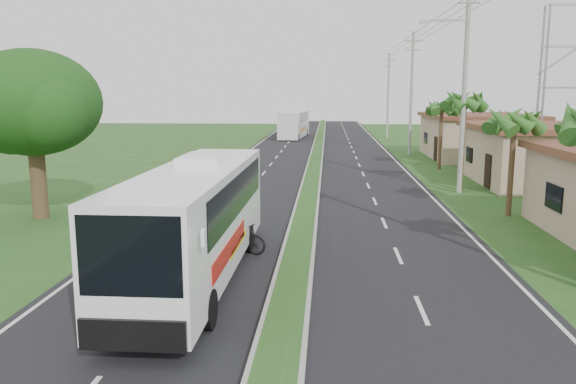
{
  "coord_description": "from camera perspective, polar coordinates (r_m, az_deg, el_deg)",
  "views": [
    {
      "loc": [
        1.0,
        -14.12,
        5.61
      ],
      "look_at": [
        -0.53,
        7.4,
        1.8
      ],
      "focal_mm": 35.0,
      "sensor_mm": 36.0,
      "label": 1
    }
  ],
  "objects": [
    {
      "name": "palm_verge_d",
      "position": [
        42.94,
        15.37,
        8.25
      ],
      "size": [
        2.4,
        2.4,
        5.25
      ],
      "color": "#473321",
      "rests_on": "ground"
    },
    {
      "name": "utility_pole_d",
      "position": [
        72.51,
        10.14,
        9.72
      ],
      "size": [
        1.6,
        0.28,
        10.5
      ],
      "color": "gray",
      "rests_on": "ground"
    },
    {
      "name": "coach_bus_main",
      "position": [
        17.09,
        -9.19,
        -2.2
      ],
      "size": [
        2.48,
        11.44,
        3.69
      ],
      "rotation": [
        0.0,
        0.0,
        -0.0
      ],
      "color": "white",
      "rests_on": "ground"
    },
    {
      "name": "shade_tree",
      "position": [
        27.47,
        -24.7,
        7.9
      ],
      "size": [
        6.3,
        6.0,
        7.54
      ],
      "color": "#473321",
      "rests_on": "ground"
    },
    {
      "name": "utility_pole_b",
      "position": [
        32.98,
        17.47,
        10.69
      ],
      "size": [
        3.2,
        0.28,
        12.0
      ],
      "color": "gray",
      "rests_on": "ground"
    },
    {
      "name": "median_strip",
      "position": [
        34.57,
        2.35,
        0.85
      ],
      "size": [
        1.2,
        160.0,
        0.18
      ],
      "color": "gray",
      "rests_on": "ground"
    },
    {
      "name": "coach_bus_far",
      "position": [
        71.46,
        0.64,
        7.03
      ],
      "size": [
        3.36,
        11.52,
        3.31
      ],
      "rotation": [
        0.0,
        0.0,
        -0.08
      ],
      "color": "silver",
      "rests_on": "ground"
    },
    {
      "name": "utility_pole_c",
      "position": [
        52.65,
        12.43,
        9.86
      ],
      "size": [
        1.6,
        0.28,
        11.0
      ],
      "color": "gray",
      "rests_on": "ground"
    },
    {
      "name": "motorcyclist",
      "position": [
        19.84,
        -4.77,
        -4.21
      ],
      "size": [
        1.94,
        1.06,
        2.13
      ],
      "rotation": [
        0.0,
        0.0,
        -0.3
      ],
      "color": "black",
      "rests_on": "ground"
    },
    {
      "name": "lane_edge_right",
      "position": [
        35.04,
        13.37,
        0.54
      ],
      "size": [
        0.12,
        160.0,
        0.01
      ],
      "primitive_type": "cube",
      "color": "silver",
      "rests_on": "ground"
    },
    {
      "name": "lane_edge_left",
      "position": [
        35.42,
        -8.55,
        0.8
      ],
      "size": [
        0.12,
        160.0,
        0.01
      ],
      "primitive_type": "cube",
      "color": "silver",
      "rests_on": "ground"
    },
    {
      "name": "shop_mid",
      "position": [
        38.57,
        23.78,
        3.59
      ],
      "size": [
        7.6,
        10.6,
        3.67
      ],
      "color": "tan",
      "rests_on": "ground"
    },
    {
      "name": "road_asphalt",
      "position": [
        34.59,
        2.35,
        0.7
      ],
      "size": [
        14.0,
        160.0,
        0.02
      ],
      "primitive_type": "cube",
      "color": "black",
      "rests_on": "ground"
    },
    {
      "name": "palm_verge_b",
      "position": [
        27.46,
        22.02,
        6.68
      ],
      "size": [
        2.4,
        2.4,
        5.05
      ],
      "color": "#473321",
      "rests_on": "ground"
    },
    {
      "name": "palm_verge_c",
      "position": [
        34.03,
        17.52,
        8.74
      ],
      "size": [
        2.4,
        2.4,
        5.85
      ],
      "color": "#473321",
      "rests_on": "ground"
    },
    {
      "name": "shop_far",
      "position": [
        51.91,
        18.64,
        5.44
      ],
      "size": [
        8.6,
        11.6,
        3.82
      ],
      "color": "tan",
      "rests_on": "ground"
    },
    {
      "name": "ground",
      "position": [
        15.22,
        0.02,
        -11.61
      ],
      "size": [
        180.0,
        180.0,
        0.0
      ],
      "primitive_type": "plane",
      "color": "#234B1B",
      "rests_on": "ground"
    }
  ]
}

